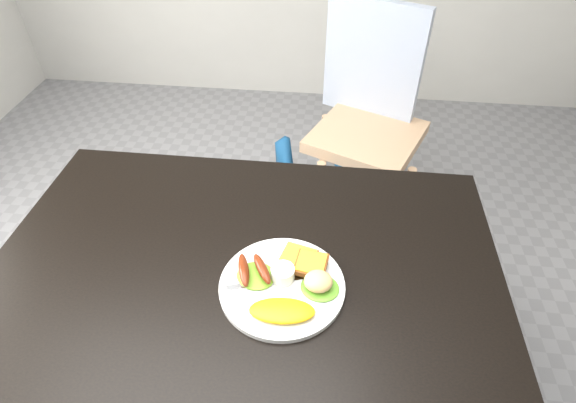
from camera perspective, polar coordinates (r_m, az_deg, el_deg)
The scene contains 14 objects.
dining_table at distance 1.09m, azimuth -5.46°, elevation -8.46°, with size 1.20×0.80×0.04m, color black.
dining_chair at distance 2.04m, azimuth 9.93°, elevation 8.11°, with size 0.44×0.44×0.05m, color tan.
person at distance 1.36m, azimuth 10.12°, elevation 7.58°, with size 0.59×0.39×1.63m, color #195086.
plate at distance 1.02m, azimuth -0.76°, elevation -10.66°, with size 0.28×0.28×0.01m, color white.
lettuce_left at distance 1.03m, azimuth -4.07°, elevation -9.38°, with size 0.09×0.08×0.01m, color #65A01B.
lettuce_right at distance 1.01m, azimuth 4.07°, elevation -10.86°, with size 0.09×0.08×0.01m, color green.
omelette at distance 0.96m, azimuth -0.76°, elevation -13.70°, with size 0.14×0.07×0.02m, color yellow.
sausage_a at distance 1.02m, azimuth -5.64°, elevation -8.65°, with size 0.02×0.10×0.02m, color #672C10.
sausage_b at distance 1.02m, azimuth -3.32°, elevation -8.50°, with size 0.02×0.09×0.02m, color maroon.
ramekin at distance 1.01m, azimuth -0.67°, elevation -9.11°, with size 0.05×0.05×0.03m, color white.
toast_a at distance 1.05m, azimuth 1.25°, elevation -7.35°, with size 0.08×0.08×0.01m, color #985F36.
toast_b at distance 1.03m, azimuth 2.96°, elevation -7.95°, with size 0.07×0.07×0.01m, color brown.
potato_salad at distance 0.99m, azimuth 3.86°, elevation -10.09°, with size 0.06×0.06×0.03m, color #FAF6AC.
fork at distance 1.01m, azimuth -2.70°, elevation -10.25°, with size 0.18×0.01×0.00m, color #ADAFB7.
Camera 1 is at (0.18, -0.67, 1.56)m, focal length 28.00 mm.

